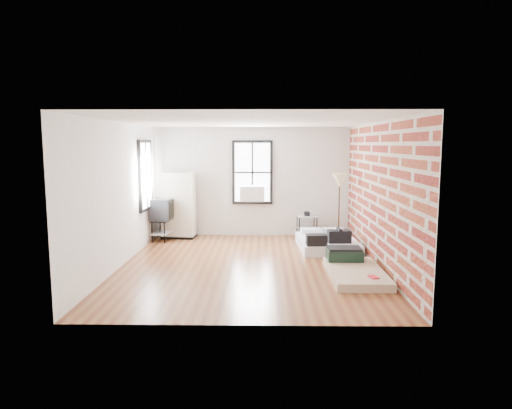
{
  "coord_description": "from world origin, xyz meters",
  "views": [
    {
      "loc": [
        0.28,
        -8.75,
        2.38
      ],
      "look_at": [
        0.14,
        0.3,
        1.17
      ],
      "focal_mm": 32.0,
      "sensor_mm": 36.0,
      "label": 1
    }
  ],
  "objects_px": {
    "mattress_main": "(327,242)",
    "side_table": "(307,220)",
    "mattress_bare": "(353,268)",
    "wardrobe": "(178,205)",
    "tv_stand": "(162,210)",
    "floor_lamp": "(340,184)"
  },
  "relations": [
    {
      "from": "mattress_bare",
      "to": "tv_stand",
      "type": "relative_size",
      "value": 1.73
    },
    {
      "from": "mattress_bare",
      "to": "tv_stand",
      "type": "distance_m",
      "value": 5.1
    },
    {
      "from": "mattress_bare",
      "to": "wardrobe",
      "type": "bearing_deg",
      "value": 139.48
    },
    {
      "from": "mattress_main",
      "to": "wardrobe",
      "type": "height_order",
      "value": "wardrobe"
    },
    {
      "from": "side_table",
      "to": "tv_stand",
      "type": "relative_size",
      "value": 0.64
    },
    {
      "from": "side_table",
      "to": "tv_stand",
      "type": "xyz_separation_m",
      "value": [
        -3.61,
        -0.4,
        0.3
      ]
    },
    {
      "from": "mattress_main",
      "to": "wardrobe",
      "type": "relative_size",
      "value": 1.07
    },
    {
      "from": "floor_lamp",
      "to": "tv_stand",
      "type": "distance_m",
      "value": 4.35
    },
    {
      "from": "side_table",
      "to": "floor_lamp",
      "type": "bearing_deg",
      "value": -52.57
    },
    {
      "from": "mattress_main",
      "to": "tv_stand",
      "type": "xyz_separation_m",
      "value": [
        -3.96,
        0.83,
        0.6
      ]
    },
    {
      "from": "mattress_bare",
      "to": "wardrobe",
      "type": "relative_size",
      "value": 1.09
    },
    {
      "from": "side_table",
      "to": "tv_stand",
      "type": "distance_m",
      "value": 3.64
    },
    {
      "from": "mattress_main",
      "to": "tv_stand",
      "type": "relative_size",
      "value": 1.7
    },
    {
      "from": "mattress_main",
      "to": "side_table",
      "type": "bearing_deg",
      "value": 103.26
    },
    {
      "from": "wardrobe",
      "to": "side_table",
      "type": "xyz_separation_m",
      "value": [
        3.26,
        0.07,
        -0.38
      ]
    },
    {
      "from": "mattress_main",
      "to": "floor_lamp",
      "type": "xyz_separation_m",
      "value": [
        0.31,
        0.36,
        1.3
      ]
    },
    {
      "from": "mattress_bare",
      "to": "wardrobe",
      "type": "xyz_separation_m",
      "value": [
        -3.79,
        3.25,
        0.71
      ]
    },
    {
      "from": "mattress_main",
      "to": "side_table",
      "type": "relative_size",
      "value": 2.66
    },
    {
      "from": "side_table",
      "to": "floor_lamp",
      "type": "relative_size",
      "value": 0.39
    },
    {
      "from": "mattress_bare",
      "to": "floor_lamp",
      "type": "xyz_separation_m",
      "value": [
        0.13,
        2.45,
        1.33
      ]
    },
    {
      "from": "mattress_bare",
      "to": "side_table",
      "type": "relative_size",
      "value": 2.71
    },
    {
      "from": "wardrobe",
      "to": "side_table",
      "type": "bearing_deg",
      "value": 6.78
    }
  ]
}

